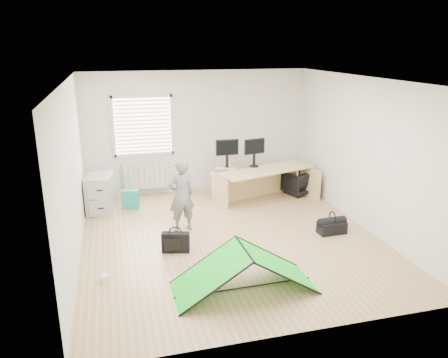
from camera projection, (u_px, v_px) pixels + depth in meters
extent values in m
plane|color=tan|center=(230.00, 237.00, 7.63)|extent=(5.50, 5.50, 0.00)
cube|color=silver|center=(198.00, 132.00, 9.77)|extent=(5.00, 0.02, 2.70)
cube|color=silver|center=(143.00, 126.00, 9.39)|extent=(1.20, 0.06, 1.20)
cube|color=silver|center=(146.00, 175.00, 9.68)|extent=(1.00, 0.12, 0.60)
cube|color=tan|center=(266.00, 185.00, 9.30)|extent=(2.18, 1.24, 0.71)
cube|color=#A8ABAD|center=(100.00, 194.00, 8.70)|extent=(0.58, 0.72, 0.75)
cube|color=black|center=(227.00, 158.00, 9.19)|extent=(0.49, 0.11, 0.46)
cube|color=black|center=(254.00, 156.00, 9.34)|extent=(0.48, 0.19, 0.45)
cube|color=beige|center=(226.00, 168.00, 9.23)|extent=(0.47, 0.29, 0.02)
cylinder|color=#CE7398|center=(230.00, 162.00, 9.25)|extent=(0.09, 0.09, 0.26)
imported|color=black|center=(298.00, 182.00, 9.78)|extent=(0.73, 0.74, 0.53)
imported|color=slate|center=(181.00, 195.00, 7.74)|extent=(0.55, 0.43, 1.33)
cube|color=silver|center=(294.00, 182.00, 10.23)|extent=(0.59, 0.47, 0.30)
cube|color=teal|center=(131.00, 199.00, 8.92)|extent=(0.35, 0.21, 0.39)
cube|color=black|center=(176.00, 242.00, 7.06)|extent=(0.46, 0.26, 0.33)
cube|color=silver|center=(105.00, 278.00, 6.20)|extent=(0.13, 0.13, 0.10)
cube|color=black|center=(332.00, 228.00, 7.77)|extent=(0.50, 0.27, 0.22)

